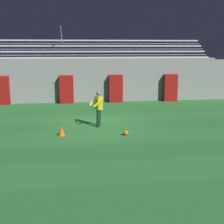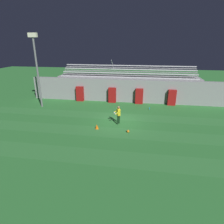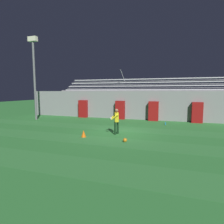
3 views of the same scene
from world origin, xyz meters
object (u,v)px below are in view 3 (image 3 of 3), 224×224
(padding_pillar_gate_left, at_px, (120,110))
(padding_pillar_far_left, at_px, (83,109))
(floodlight_pole, at_px, (34,68))
(soccer_ball, at_px, (125,140))
(water_bottle, at_px, (165,124))
(padding_pillar_far_right, at_px, (197,113))
(traffic_cone, at_px, (84,134))
(padding_pillar_gate_right, at_px, (153,111))
(goalkeeper, at_px, (116,120))

(padding_pillar_gate_left, distance_m, padding_pillar_far_left, 4.12)
(floodlight_pole, xyz_separation_m, soccer_ball, (10.38, -5.19, -4.91))
(padding_pillar_gate_left, relative_size, soccer_ball, 8.36)
(padding_pillar_gate_left, height_order, floodlight_pole, floodlight_pole)
(padding_pillar_gate_left, distance_m, water_bottle, 4.97)
(floodlight_pole, height_order, soccer_ball, floodlight_pole)
(padding_pillar_far_right, xyz_separation_m, traffic_cone, (-7.18, -7.83, -0.71))
(padding_pillar_gate_right, relative_size, padding_pillar_far_right, 1.00)
(padding_pillar_gate_left, distance_m, floodlight_pole, 9.27)
(water_bottle, bearing_deg, goalkeeper, -123.04)
(water_bottle, bearing_deg, padding_pillar_far_left, 167.08)
(floodlight_pole, bearing_deg, padding_pillar_gate_right, 14.86)
(padding_pillar_gate_left, relative_size, padding_pillar_far_left, 1.00)
(padding_pillar_far_right, bearing_deg, padding_pillar_far_left, 180.00)
(padding_pillar_far_left, height_order, padding_pillar_far_right, same)
(padding_pillar_far_right, bearing_deg, padding_pillar_gate_left, 180.00)
(padding_pillar_gate_left, height_order, goalkeeper, padding_pillar_gate_left)
(water_bottle, bearing_deg, padding_pillar_gate_right, 121.41)
(water_bottle, bearing_deg, padding_pillar_far_right, 37.32)
(padding_pillar_far_right, height_order, water_bottle, padding_pillar_far_right)
(padding_pillar_gate_right, bearing_deg, water_bottle, -58.59)
(padding_pillar_gate_left, xyz_separation_m, water_bottle, (4.49, -1.98, -0.80))
(soccer_ball, distance_m, water_bottle, 6.43)
(padding_pillar_far_right, distance_m, floodlight_pole, 15.70)
(padding_pillar_gate_right, relative_size, goalkeeper, 1.10)
(padding_pillar_gate_left, relative_size, padding_pillar_gate_right, 1.00)
(padding_pillar_gate_right, bearing_deg, traffic_cone, -113.33)
(soccer_ball, bearing_deg, water_bottle, 72.94)
(floodlight_pole, xyz_separation_m, traffic_cone, (7.69, -4.89, -4.81))
(traffic_cone, bearing_deg, padding_pillar_far_right, 47.49)
(soccer_ball, bearing_deg, floodlight_pole, 153.45)
(padding_pillar_gate_left, relative_size, padding_pillar_far_right, 1.00)
(padding_pillar_far_left, height_order, goalkeeper, padding_pillar_far_left)
(goalkeeper, bearing_deg, floodlight_pole, 159.43)
(padding_pillar_far_right, bearing_deg, soccer_ball, -118.87)
(floodlight_pole, height_order, traffic_cone, floodlight_pole)
(padding_pillar_gate_right, height_order, padding_pillar_far_right, same)
(padding_pillar_gate_right, distance_m, floodlight_pole, 12.16)
(padding_pillar_far_left, xyz_separation_m, water_bottle, (8.61, -1.98, -0.80))
(goalkeeper, relative_size, water_bottle, 6.96)
(padding_pillar_far_right, relative_size, traffic_cone, 4.38)
(padding_pillar_gate_left, height_order, water_bottle, padding_pillar_gate_left)
(padding_pillar_gate_left, bearing_deg, padding_pillar_far_right, 0.00)
(padding_pillar_far_left, bearing_deg, padding_pillar_gate_left, 0.00)
(goalkeeper, relative_size, traffic_cone, 3.98)
(padding_pillar_gate_left, xyz_separation_m, traffic_cone, (-0.09, -7.83, -0.71))
(padding_pillar_far_left, xyz_separation_m, soccer_ball, (6.73, -8.12, -0.81))
(padding_pillar_gate_left, bearing_deg, padding_pillar_gate_right, 0.00)
(floodlight_pole, relative_size, water_bottle, 33.02)
(floodlight_pole, relative_size, traffic_cone, 18.87)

